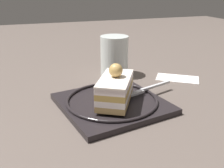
% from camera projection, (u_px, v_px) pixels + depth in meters
% --- Properties ---
extents(ground_plane, '(2.40, 2.40, 0.00)m').
position_uv_depth(ground_plane, '(95.00, 103.00, 0.53)').
color(ground_plane, '#574B45').
extents(dessert_plate, '(0.22, 0.22, 0.02)m').
position_uv_depth(dessert_plate, '(112.00, 102.00, 0.51)').
color(dessert_plate, black).
rests_on(dessert_plate, ground_plane).
extents(cake_slice, '(0.10, 0.12, 0.07)m').
position_uv_depth(cake_slice, '(115.00, 89.00, 0.48)').
color(cake_slice, tan).
rests_on(cake_slice, dessert_plate).
extents(fork, '(0.12, 0.05, 0.00)m').
position_uv_depth(fork, '(148.00, 89.00, 0.54)').
color(fork, silver).
rests_on(fork, dessert_plate).
extents(drink_glass_far, '(0.07, 0.07, 0.10)m').
position_uv_depth(drink_glass_far, '(114.00, 58.00, 0.67)').
color(drink_glass_far, white).
rests_on(drink_glass_far, ground_plane).
extents(folded_napkin, '(0.12, 0.11, 0.00)m').
position_uv_depth(folded_napkin, '(177.00, 78.00, 0.66)').
color(folded_napkin, white).
rests_on(folded_napkin, ground_plane).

